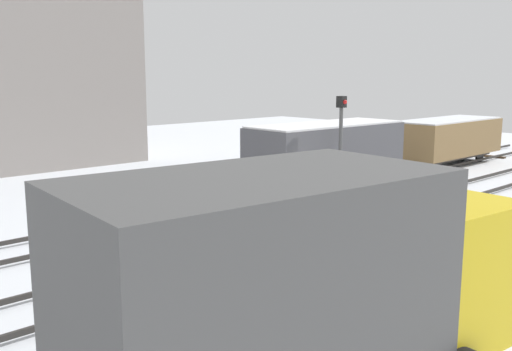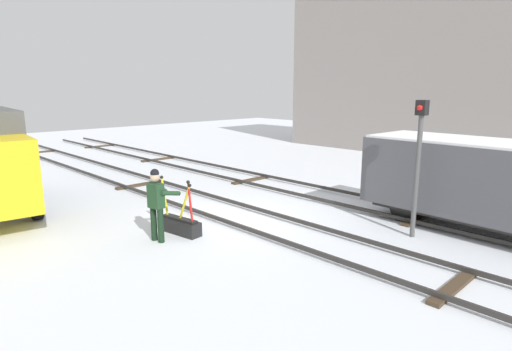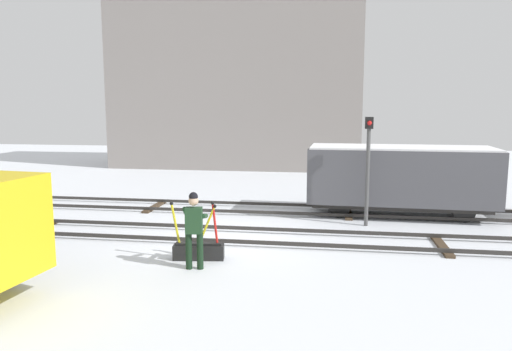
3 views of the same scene
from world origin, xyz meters
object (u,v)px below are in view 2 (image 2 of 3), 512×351
(rail_worker, at_px, (157,200))
(freight_car_far_end, at_px, (490,182))
(switch_lever_frame, at_px, (180,224))
(signal_post, at_px, (418,154))

(rail_worker, xyz_separation_m, freight_car_far_end, (5.40, 6.31, 0.35))
(switch_lever_frame, distance_m, freight_car_far_end, 7.94)
(switch_lever_frame, height_order, rail_worker, rail_worker)
(rail_worker, bearing_deg, switch_lever_frame, 89.81)
(rail_worker, distance_m, freight_car_far_end, 8.31)
(switch_lever_frame, xyz_separation_m, freight_car_far_end, (5.49, 5.62, 1.13))
(signal_post, bearing_deg, freight_car_far_end, 52.72)
(signal_post, relative_size, freight_car_far_end, 0.55)
(signal_post, height_order, freight_car_far_end, signal_post)
(signal_post, bearing_deg, rail_worker, -131.57)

